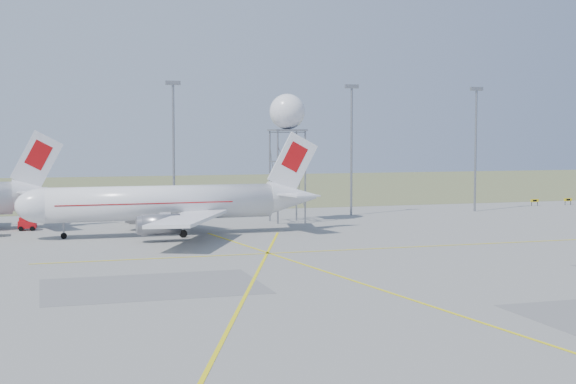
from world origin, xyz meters
name	(u,v)px	position (x,y,z in m)	size (l,w,h in m)	color
ground	(457,308)	(0.00, 0.00, 0.00)	(400.00, 400.00, 0.00)	gray
grass_strip	(166,188)	(0.00, 140.00, 0.01)	(400.00, 120.00, 0.03)	#586E3C
mast_b	(173,139)	(-10.00, 66.00, 12.07)	(2.20, 0.50, 20.50)	gray
mast_c	(352,139)	(18.00, 66.00, 12.07)	(2.20, 0.50, 20.50)	gray
mast_d	(476,138)	(40.00, 66.00, 12.07)	(2.20, 0.50, 20.50)	gray
taxi_sign_near	(535,201)	(55.60, 72.00, 0.89)	(1.60, 0.17, 1.20)	black
taxi_sign_far	(568,200)	(62.60, 72.00, 0.89)	(1.60, 0.17, 1.20)	black
airliner_main	(167,204)	(-13.63, 49.08, 4.00)	(38.28, 37.27, 13.04)	silver
radar_tower	(287,150)	(5.37, 59.24, 10.39)	(5.12, 5.12, 18.52)	gray
baggage_tug	(27,225)	(-30.58, 59.65, 0.66)	(2.44, 2.06, 1.75)	#BA0D13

